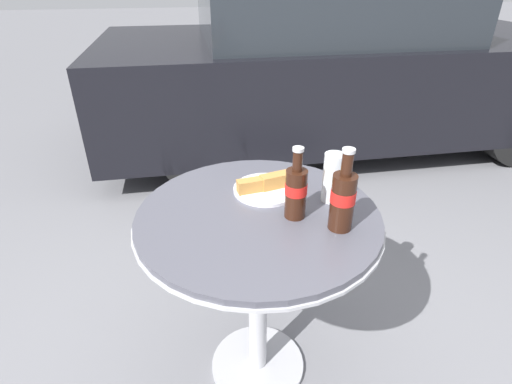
% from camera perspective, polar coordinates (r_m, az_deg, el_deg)
% --- Properties ---
extents(ground_plane, '(30.00, 30.00, 0.00)m').
position_cam_1_polar(ground_plane, '(1.71, 0.24, -23.50)').
color(ground_plane, slate).
extents(bistro_table, '(0.76, 0.76, 0.71)m').
position_cam_1_polar(bistro_table, '(1.29, 0.29, -8.10)').
color(bistro_table, '#B7B7BC').
rests_on(bistro_table, ground_plane).
extents(cola_bottle_left, '(0.06, 0.06, 0.22)m').
position_cam_1_polar(cola_bottle_left, '(1.16, 5.73, 0.21)').
color(cola_bottle_left, '#33190F').
rests_on(cola_bottle_left, bistro_table).
extents(cola_bottle_right, '(0.07, 0.07, 0.24)m').
position_cam_1_polar(cola_bottle_right, '(1.12, 12.30, -0.91)').
color(cola_bottle_right, '#33190F').
rests_on(cola_bottle_right, bistro_table).
extents(drinking_glass, '(0.06, 0.06, 0.16)m').
position_cam_1_polar(drinking_glass, '(1.26, 10.91, 1.76)').
color(drinking_glass, silver).
rests_on(drinking_glass, bistro_table).
extents(lunch_plate_near, '(0.22, 0.22, 0.06)m').
position_cam_1_polar(lunch_plate_near, '(1.31, 1.59, 0.83)').
color(lunch_plate_near, white).
rests_on(lunch_plate_near, bistro_table).
extents(parked_car, '(3.86, 1.70, 1.37)m').
position_cam_1_polar(parked_car, '(3.54, 11.46, 17.41)').
color(parked_car, black).
rests_on(parked_car, ground_plane).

